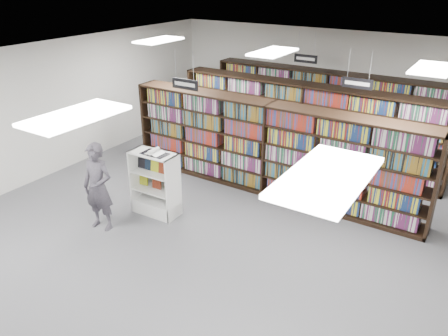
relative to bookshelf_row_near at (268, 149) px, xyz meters
The scene contains 18 objects.
floor 2.26m from the bookshelf_row_near, 90.00° to the right, with size 12.00×12.00×0.00m, color #535358.
ceiling 2.94m from the bookshelf_row_near, 90.00° to the right, with size 10.00×12.00×0.10m, color silver.
wall_back 4.04m from the bookshelf_row_near, 90.00° to the left, with size 10.00×0.10×3.20m, color silver.
wall_left 5.41m from the bookshelf_row_near, 158.20° to the right, with size 0.10×12.00×3.20m, color silver.
bookshelf_row_near is the anchor object (origin of this frame).
bookshelf_row_mid 2.00m from the bookshelf_row_near, 90.00° to the left, with size 7.00×0.60×2.10m.
bookshelf_row_far 3.70m from the bookshelf_row_near, 90.00° to the left, with size 7.00×0.60×2.10m.
aisle_sign_left 2.33m from the bookshelf_row_near, 146.29° to the right, with size 0.65×0.02×0.80m.
aisle_sign_right 2.33m from the bookshelf_row_near, 33.67° to the left, with size 0.65×0.02×0.80m.
aisle_sign_center 3.38m from the bookshelf_row_near, 99.46° to the left, with size 0.65×0.02×0.80m.
troffer_front_center 5.43m from the bookshelf_row_near, 90.00° to the right, with size 0.60×1.20×0.04m, color white.
troffer_front_right 6.20m from the bookshelf_row_near, 59.04° to the right, with size 0.60×1.20×0.04m, color white.
troffer_back_left 3.67m from the bookshelf_row_near, behind, with size 0.60×1.20×0.04m, color white.
troffer_back_center 2.11m from the bookshelf_row_near, ahead, with size 0.60×1.20×0.04m, color white.
troffer_back_right 3.67m from the bookshelf_row_near, ahead, with size 0.60×1.20×0.04m, color white.
endcap_display 2.64m from the bookshelf_row_near, 125.41° to the right, with size 0.99×0.52×1.36m.
open_book 2.61m from the bookshelf_row_near, 123.62° to the right, with size 0.54×0.31×0.12m.
shopper 3.75m from the bookshelf_row_near, 122.88° to the right, with size 0.65×0.42×1.77m, color #4B4751.
Camera 1 is at (4.00, -6.13, 4.69)m, focal length 35.00 mm.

